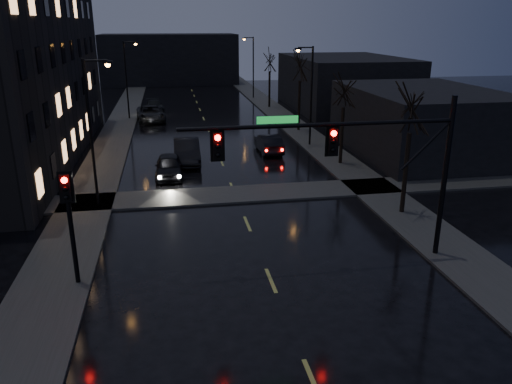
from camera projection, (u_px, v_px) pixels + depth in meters
name	position (u px, v px, depth m)	size (l,w,h in m)	color
sidewalk_left	(114.00, 139.00, 43.61)	(3.00, 140.00, 0.12)	#2D2D2B
sidewalk_right	(302.00, 132.00, 46.39)	(3.00, 140.00, 0.12)	#2D2D2B
sidewalk_cross	(235.00, 194.00, 29.62)	(40.00, 3.00, 0.12)	#2D2D2B
commercial_right_near	(421.00, 122.00, 38.36)	(10.00, 14.00, 5.00)	black
commercial_right_far	(344.00, 83.00, 58.96)	(12.00, 18.00, 6.00)	black
far_block	(170.00, 59.00, 83.35)	(22.00, 10.00, 8.00)	black
signal_mast	(362.00, 152.00, 19.84)	(11.11, 0.41, 7.00)	black
signal_pole_left	(69.00, 213.00, 18.57)	(0.35, 0.41, 4.53)	black
tree_near	(413.00, 97.00, 24.81)	(3.52, 3.52, 8.08)	black
tree_mid_a	(345.00, 83.00, 34.26)	(3.30, 3.30, 7.58)	black
tree_mid_b	(300.00, 59.00, 45.20)	(3.74, 3.74, 8.59)	black
tree_far	(270.00, 56.00, 58.44)	(3.43, 3.43, 7.88)	black
streetlight_l_near	(94.00, 121.00, 26.39)	(1.53, 0.28, 8.00)	black
streetlight_l_far	(128.00, 73.00, 51.57)	(1.53, 0.28, 8.00)	black
streetlight_r_mid	(309.00, 88.00, 40.07)	(1.53, 0.28, 8.00)	black
streetlight_r_far	(252.00, 62.00, 66.18)	(1.53, 0.28, 8.00)	black
oncoming_car_a	(169.00, 166.00, 32.98)	(1.75, 4.36, 1.48)	black
oncoming_car_b	(187.00, 151.00, 36.28)	(1.82, 5.23, 1.72)	black
oncoming_car_c	(151.00, 113.00, 51.79)	(2.67, 5.79, 1.61)	black
oncoming_car_d	(155.00, 106.00, 57.33)	(1.86, 4.58, 1.33)	black
lead_car	(269.00, 143.00, 39.27)	(1.56, 4.47, 1.47)	black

